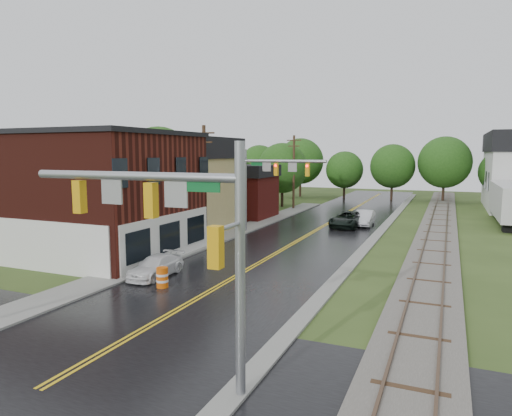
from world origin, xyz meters
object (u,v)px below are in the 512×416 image
Objects in this scene: traffic_signal_far at (268,176)px; semi_trailer at (511,201)px; traffic_signal_near at (173,220)px; suv_dark at (348,220)px; brick_building at (82,193)px; tree_left_b at (160,164)px; tree_left_a at (75,173)px; sedan_silver at (364,218)px; tree_left_c at (227,173)px; pickup_white at (156,267)px; construction_barrel at (162,278)px; utility_pole_b at (205,181)px; utility_pole_c at (294,171)px; tree_left_e at (283,169)px.

traffic_signal_far reaches higher than semi_trailer.
traffic_signal_near is 31.13m from suv_dark.
tree_left_b is (-5.36, 16.90, 1.57)m from brick_building.
tree_left_a reaches higher than sedan_silver.
sedan_silver is at bearing 28.03° from tree_left_a.
traffic_signal_far is 0.96× the size of tree_left_c.
pickup_white is at bearing -55.89° from tree_left_b.
tree_left_a reaches higher than semi_trailer.
sedan_silver is 4.16× the size of construction_barrel.
semi_trailer reaches higher than suv_dark.
utility_pole_b is (5.68, 7.00, 0.57)m from brick_building.
tree_left_a is 1.64× the size of suv_dark.
utility_pole_b is 29.57m from semi_trailer.
brick_building is at bearing -101.09° from utility_pole_c.
suv_dark is (11.08, -13.08, -4.08)m from tree_left_e.
sedan_silver is at bearing 71.37° from pickup_white.
suv_dark is at bearing 26.30° from tree_left_a.
tree_left_c is 7.21× the size of construction_barrel.
traffic_signal_far is 1.39× the size of suv_dark.
semi_trailer is at bearing 27.14° from tree_left_a.
traffic_signal_far is 6.92× the size of construction_barrel.
tree_left_c is (-10.38, 12.90, -0.46)m from traffic_signal_far.
construction_barrel is at bearing -82.89° from utility_pole_c.
brick_building is 11.69m from construction_barrel.
suv_dark reaches higher than construction_barrel.
tree_left_a is 1.13× the size of tree_left_c.
tree_left_c is (6.00, 18.00, -0.60)m from tree_left_a.
utility_pole_c is at bearing -42.84° from tree_left_e.
tree_left_a is at bearing -114.62° from tree_left_e.
tree_left_a is at bearing 139.53° from traffic_signal_near.
utility_pole_c is 2.04× the size of sedan_silver.
tree_left_e is 34.91m from pickup_white.
tree_left_a is 0.70× the size of semi_trailer.
utility_pole_b is 14.87m from tree_left_b.
brick_building is 2.71× the size of suv_dark.
suv_dark is at bearing -49.74° from tree_left_e.
utility_pole_b is at bearing 117.19° from traffic_signal_near.
utility_pole_c is at bearing 101.09° from traffic_signal_far.
utility_pole_b is at bearing -90.00° from utility_pole_c.
traffic_signal_near is 0.76× the size of tree_left_b.
tree_left_c reaches higher than pickup_white.
brick_building reaches higher than tree_left_e.
tree_left_a is at bearing -152.86° from semi_trailer.
sedan_silver is at bearing 76.02° from construction_barrel.
brick_building is 31.12m from tree_left_e.
semi_trailer is 11.73× the size of construction_barrel.
tree_left_a is at bearing -120.55° from utility_pole_c.
utility_pole_c is 0.93× the size of tree_left_b.
utility_pole_b reaches higher than traffic_signal_far.
tree_left_c is 0.94× the size of tree_left_e.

